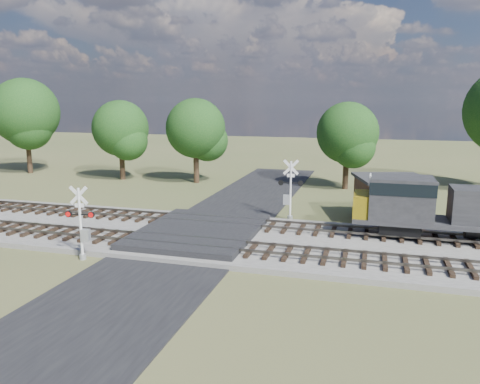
% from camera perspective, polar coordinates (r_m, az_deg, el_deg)
% --- Properties ---
extents(ground, '(160.00, 160.00, 0.00)m').
position_cam_1_polar(ground, '(28.89, -5.33, -5.85)').
color(ground, '#46522C').
rests_on(ground, ground).
extents(ballast_bed, '(140.00, 10.00, 0.30)m').
position_cam_1_polar(ballast_bed, '(27.49, 15.04, -6.76)').
color(ballast_bed, gray).
rests_on(ballast_bed, ground).
extents(road, '(7.00, 60.00, 0.08)m').
position_cam_1_polar(road, '(28.87, -5.33, -5.77)').
color(road, black).
rests_on(road, ground).
extents(crossing_panel, '(7.00, 9.00, 0.62)m').
position_cam_1_polar(crossing_panel, '(29.24, -4.99, -4.98)').
color(crossing_panel, '#262628').
rests_on(crossing_panel, ground).
extents(track_near, '(140.00, 2.60, 0.33)m').
position_cam_1_polar(track_near, '(25.99, -0.48, -6.80)').
color(track_near, black).
rests_on(track_near, ballast_bed).
extents(track_far, '(140.00, 2.60, 0.33)m').
position_cam_1_polar(track_far, '(30.62, 2.17, -4.01)').
color(track_far, black).
rests_on(track_far, ballast_bed).
extents(crossing_signal_near, '(1.62, 0.39, 4.03)m').
position_cam_1_polar(crossing_signal_near, '(26.26, -18.66, -4.34)').
color(crossing_signal_near, silver).
rests_on(crossing_signal_near, ground).
extents(crossing_signal_far, '(1.75, 0.41, 4.36)m').
position_cam_1_polar(crossing_signal_far, '(33.19, 6.01, -0.39)').
color(crossing_signal_far, silver).
rests_on(crossing_signal_far, ground).
extents(equipment_shed, '(5.73, 5.73, 3.16)m').
position_cam_1_polar(equipment_shed, '(34.50, 17.90, -0.79)').
color(equipment_shed, '#47271E').
rests_on(equipment_shed, ground).
extents(treeline, '(81.04, 10.87, 11.96)m').
position_cam_1_polar(treeline, '(45.67, 18.35, 8.53)').
color(treeline, black).
rests_on(treeline, ground).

